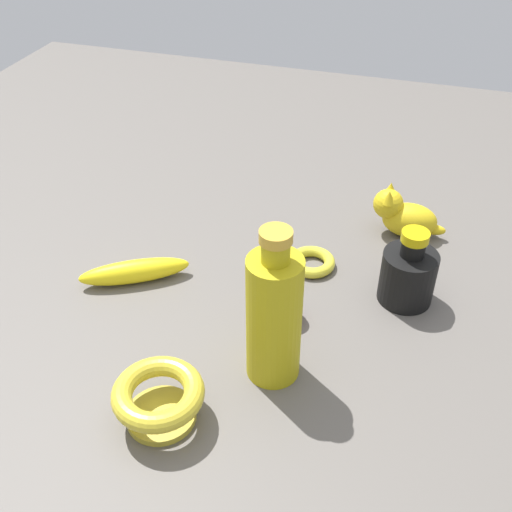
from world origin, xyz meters
TOP-DOWN VIEW (x-y plane):
  - ground at (0.00, 0.00)m, footprint 2.00×2.00m
  - cat_figurine at (-0.24, 0.21)m, footprint 0.07×0.14m
  - bangle at (-0.10, 0.07)m, footprint 0.08×0.08m
  - bottle_tall at (0.15, 0.07)m, footprint 0.07×0.07m
  - bottle_short at (-0.06, 0.23)m, footprint 0.09×0.09m
  - banana at (0.03, -0.20)m, footprint 0.13×0.18m
  - nail_polish_jar at (0.04, 0.06)m, footprint 0.05×0.05m
  - bowl at (0.27, -0.05)m, footprint 0.12×0.12m

SIDE VIEW (x-z plane):
  - ground at x=0.00m, z-range 0.00..0.00m
  - bangle at x=-0.10m, z-range 0.00..0.02m
  - nail_polish_jar at x=0.04m, z-range 0.00..0.04m
  - banana at x=0.03m, z-range 0.00..0.04m
  - bowl at x=0.27m, z-range 0.01..0.07m
  - cat_figurine at x=-0.24m, z-range -0.01..0.09m
  - bottle_short at x=-0.06m, z-range -0.02..0.11m
  - bottle_tall at x=0.15m, z-range -0.02..0.23m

